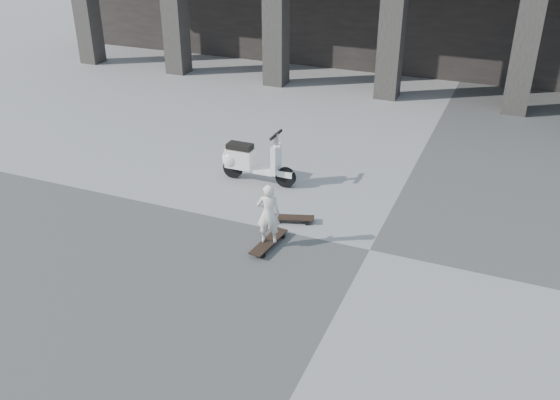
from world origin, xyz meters
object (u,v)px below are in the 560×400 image
at_px(longboard, 269,242).
at_px(scooter, 246,160).
at_px(child, 268,214).
at_px(skateboard_spare, 291,218).

xyz_separation_m(longboard, scooter, (-1.50, 2.26, 0.37)).
xyz_separation_m(child, scooter, (-1.50, 2.26, -0.18)).
bearing_deg(scooter, child, -56.69).
height_order(longboard, child, child).
bearing_deg(skateboard_spare, child, -110.61).
xyz_separation_m(longboard, child, (-0.00, -0.00, 0.55)).
bearing_deg(skateboard_spare, longboard, -110.61).
bearing_deg(longboard, child, 109.55).
distance_m(longboard, skateboard_spare, 0.93).
height_order(skateboard_spare, scooter, scooter).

